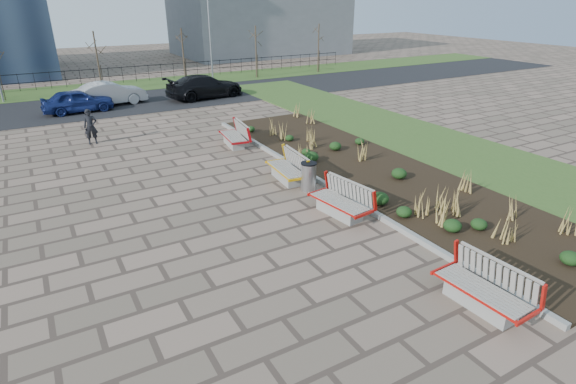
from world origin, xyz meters
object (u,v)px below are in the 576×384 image
bench_b (339,200)px  car_silver (110,93)px  bench_a (482,288)px  car_black (205,86)px  bench_c (286,167)px  bench_d (233,135)px  litter_bin (309,177)px  pedestrian (91,127)px  lamp_east (210,42)px  car_blue (78,101)px

bench_b → car_silver: car_silver is taller
bench_a → car_black: (2.54, 23.57, 0.26)m
bench_c → bench_d: 4.74m
litter_bin → pedestrian: size_ratio=0.62×
pedestrian → car_black: size_ratio=0.31×
lamp_east → bench_c: bearing=-103.9°
bench_a → bench_d: 13.10m
bench_c → car_blue: bearing=114.0°
bench_d → car_black: car_black is taller
car_silver → car_black: bearing=-104.6°
car_blue → car_black: (7.72, 0.20, 0.09)m
bench_a → pedestrian: size_ratio=1.33×
car_black → pedestrian: bearing=124.7°
pedestrian → bench_b: bearing=-56.7°
bench_c → car_blue: (-5.17, 15.00, 0.17)m
car_blue → bench_b: bearing=-167.1°
litter_bin → pedestrian: bearing=121.0°
bench_d → car_blue: bearing=123.7°
bench_a → pedestrian: pedestrian is taller
pedestrian → car_blue: bearing=96.2°
litter_bin → lamp_east: bearing=77.4°
litter_bin → lamp_east: 22.07m
bench_d → litter_bin: 5.90m
car_blue → car_black: size_ratio=0.75×
car_black → lamp_east: 6.05m
lamp_east → car_blue: bearing=-152.7°
bench_d → lamp_east: size_ratio=0.35×
bench_c → litter_bin: 1.17m
bench_b → bench_c: 3.25m
car_blue → pedestrian: bearing=175.2°
pedestrian → car_silver: 8.17m
litter_bin → car_blue: bearing=108.5°
litter_bin → car_blue: (-5.40, 16.16, 0.19)m
bench_b → pedestrian: pedestrian is taller
pedestrian → car_black: pedestrian is taller
litter_bin → pedestrian: pedestrian is taller
litter_bin → pedestrian: (-5.62, 9.35, 0.30)m
bench_a → lamp_east: bearing=77.2°
bench_b → car_blue: 18.98m
bench_a → litter_bin: bearing=85.4°
bench_a → bench_c: size_ratio=1.00×
car_black → lamp_east: (2.46, 5.04, 2.28)m
bench_d → lamp_east: (5.00, 15.51, 2.54)m
bench_d → litter_bin: (0.22, -5.89, -0.01)m
car_blue → car_silver: bearing=-64.1°
bench_a → car_black: 23.71m
bench_d → lamp_east: bearing=79.1°
bench_b → bench_c: size_ratio=1.00×
pedestrian → lamp_east: 16.08m
bench_a → litter_bin: 7.22m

